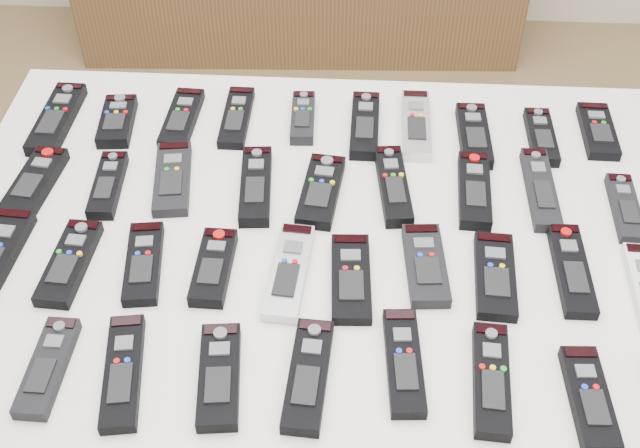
# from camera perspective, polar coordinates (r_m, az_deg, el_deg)

# --- Properties ---
(table) EXTENTS (1.25, 0.88, 0.78)m
(table) POSITION_cam_1_polar(r_m,az_deg,el_deg) (1.36, -0.00, -2.33)
(table) COLOR white
(table) RESTS_ON ground
(remote_0) EXTENTS (0.06, 0.20, 0.02)m
(remote_0) POSITION_cam_1_polar(r_m,az_deg,el_deg) (1.61, -18.21, 7.13)
(remote_0) COLOR black
(remote_0) RESTS_ON table
(remote_1) EXTENTS (0.07, 0.14, 0.02)m
(remote_1) POSITION_cam_1_polar(r_m,az_deg,el_deg) (1.57, -14.23, 7.11)
(remote_1) COLOR black
(remote_1) RESTS_ON table
(remote_2) EXTENTS (0.06, 0.17, 0.02)m
(remote_2) POSITION_cam_1_polar(r_m,az_deg,el_deg) (1.56, -9.81, 7.41)
(remote_2) COLOR black
(remote_2) RESTS_ON table
(remote_3) EXTENTS (0.05, 0.17, 0.02)m
(remote_3) POSITION_cam_1_polar(r_m,az_deg,el_deg) (1.55, -5.95, 7.56)
(remote_3) COLOR black
(remote_3) RESTS_ON table
(remote_4) EXTENTS (0.05, 0.14, 0.02)m
(remote_4) POSITION_cam_1_polar(r_m,az_deg,el_deg) (1.54, -1.23, 7.57)
(remote_4) COLOR black
(remote_4) RESTS_ON table
(remote_5) EXTENTS (0.05, 0.18, 0.02)m
(remote_5) POSITION_cam_1_polar(r_m,az_deg,el_deg) (1.52, 3.20, 7.03)
(remote_5) COLOR black
(remote_5) RESTS_ON table
(remote_6) EXTENTS (0.05, 0.19, 0.02)m
(remote_6) POSITION_cam_1_polar(r_m,az_deg,el_deg) (1.53, 6.84, 6.99)
(remote_6) COLOR #B7B7BC
(remote_6) RESTS_ON table
(remote_7) EXTENTS (0.06, 0.17, 0.02)m
(remote_7) POSITION_cam_1_polar(r_m,az_deg,el_deg) (1.52, 10.89, 6.21)
(remote_7) COLOR black
(remote_7) RESTS_ON table
(remote_8) EXTENTS (0.05, 0.15, 0.02)m
(remote_8) POSITION_cam_1_polar(r_m,az_deg,el_deg) (1.55, 15.46, 6.00)
(remote_8) COLOR black
(remote_8) RESTS_ON table
(remote_9) EXTENTS (0.06, 0.15, 0.02)m
(remote_9) POSITION_cam_1_polar(r_m,az_deg,el_deg) (1.59, 19.15, 6.27)
(remote_9) COLOR black
(remote_9) RESTS_ON table
(remote_10) EXTENTS (0.08, 0.17, 0.02)m
(remote_10) POSITION_cam_1_polar(r_m,az_deg,el_deg) (1.48, -19.62, 2.82)
(remote_10) COLOR black
(remote_10) RESTS_ON table
(remote_11) EXTENTS (0.05, 0.16, 0.02)m
(remote_11) POSITION_cam_1_polar(r_m,az_deg,el_deg) (1.44, -14.85, 2.71)
(remote_11) COLOR black
(remote_11) RESTS_ON table
(remote_12) EXTENTS (0.08, 0.18, 0.02)m
(remote_12) POSITION_cam_1_polar(r_m,az_deg,el_deg) (1.42, -10.44, 3.20)
(remote_12) COLOR black
(remote_12) RESTS_ON table
(remote_13) EXTENTS (0.06, 0.19, 0.02)m
(remote_13) POSITION_cam_1_polar(r_m,az_deg,el_deg) (1.39, -4.59, 2.74)
(remote_13) COLOR black
(remote_13) RESTS_ON table
(remote_14) EXTENTS (0.08, 0.18, 0.02)m
(remote_14) POSITION_cam_1_polar(r_m,az_deg,el_deg) (1.38, 0.06, 2.36)
(remote_14) COLOR black
(remote_14) RESTS_ON table
(remote_15) EXTENTS (0.07, 0.19, 0.02)m
(remote_15) POSITION_cam_1_polar(r_m,az_deg,el_deg) (1.39, 5.23, 2.74)
(remote_15) COLOR black
(remote_15) RESTS_ON table
(remote_16) EXTENTS (0.06, 0.18, 0.02)m
(remote_16) POSITION_cam_1_polar(r_m,az_deg,el_deg) (1.40, 10.92, 2.39)
(remote_16) COLOR black
(remote_16) RESTS_ON table
(remote_17) EXTENTS (0.05, 0.20, 0.02)m
(remote_17) POSITION_cam_1_polar(r_m,az_deg,el_deg) (1.43, 15.40, 2.42)
(remote_17) COLOR black
(remote_17) RESTS_ON table
(remote_18) EXTENTS (0.05, 0.16, 0.02)m
(remote_18) POSITION_cam_1_polar(r_m,az_deg,el_deg) (1.44, 20.88, 1.08)
(remote_18) COLOR black
(remote_18) RESTS_ON table
(remote_20) EXTENTS (0.07, 0.17, 0.02)m
(remote_20) POSITION_cam_1_polar(r_m,az_deg,el_deg) (1.32, -17.40, -2.65)
(remote_20) COLOR black
(remote_20) RESTS_ON table
(remote_21) EXTENTS (0.07, 0.17, 0.02)m
(remote_21) POSITION_cam_1_polar(r_m,az_deg,el_deg) (1.29, -12.43, -2.73)
(remote_21) COLOR black
(remote_21) RESTS_ON table
(remote_22) EXTENTS (0.06, 0.15, 0.02)m
(remote_22) POSITION_cam_1_polar(r_m,az_deg,el_deg) (1.26, -7.58, -3.05)
(remote_22) COLOR black
(remote_22) RESTS_ON table
(remote_23) EXTENTS (0.07, 0.19, 0.02)m
(remote_23) POSITION_cam_1_polar(r_m,az_deg,el_deg) (1.25, -2.22, -3.40)
(remote_23) COLOR #B7B7BC
(remote_23) RESTS_ON table
(remote_24) EXTENTS (0.07, 0.17, 0.02)m
(remote_24) POSITION_cam_1_polar(r_m,az_deg,el_deg) (1.24, 2.21, -3.86)
(remote_24) COLOR black
(remote_24) RESTS_ON table
(remote_25) EXTENTS (0.07, 0.17, 0.02)m
(remote_25) POSITION_cam_1_polar(r_m,az_deg,el_deg) (1.27, 7.52, -2.90)
(remote_25) COLOR black
(remote_25) RESTS_ON table
(remote_26) EXTENTS (0.07, 0.17, 0.02)m
(remote_26) POSITION_cam_1_polar(r_m,az_deg,el_deg) (1.27, 12.34, -3.60)
(remote_26) COLOR black
(remote_26) RESTS_ON table
(remote_27) EXTENTS (0.05, 0.18, 0.02)m
(remote_27) POSITION_cam_1_polar(r_m,az_deg,el_deg) (1.31, 17.46, -3.13)
(remote_27) COLOR black
(remote_27) RESTS_ON table
(remote_30) EXTENTS (0.05, 0.16, 0.02)m
(remote_30) POSITION_cam_1_polar(r_m,az_deg,el_deg) (1.20, -18.80, -9.60)
(remote_30) COLOR black
(remote_30) RESTS_ON table
(remote_31) EXTENTS (0.08, 0.19, 0.02)m
(remote_31) POSITION_cam_1_polar(r_m,az_deg,el_deg) (1.16, -13.83, -10.17)
(remote_31) COLOR black
(remote_31) RESTS_ON table
(remote_32) EXTENTS (0.07, 0.17, 0.02)m
(remote_32) POSITION_cam_1_polar(r_m,az_deg,el_deg) (1.13, -7.17, -10.67)
(remote_32) COLOR black
(remote_32) RESTS_ON table
(remote_33) EXTENTS (0.06, 0.18, 0.02)m
(remote_33) POSITION_cam_1_polar(r_m,az_deg,el_deg) (1.13, -0.84, -10.71)
(remote_33) COLOR black
(remote_33) RESTS_ON table
(remote_34) EXTENTS (0.06, 0.18, 0.02)m
(remote_34) POSITION_cam_1_polar(r_m,az_deg,el_deg) (1.15, 5.98, -9.72)
(remote_34) COLOR black
(remote_34) RESTS_ON table
(remote_35) EXTENTS (0.06, 0.18, 0.02)m
(remote_35) POSITION_cam_1_polar(r_m,az_deg,el_deg) (1.15, 12.08, -10.76)
(remote_35) COLOR black
(remote_35) RESTS_ON table
(remote_36) EXTENTS (0.06, 0.16, 0.02)m
(remote_36) POSITION_cam_1_polar(r_m,az_deg,el_deg) (1.16, 18.60, -11.64)
(remote_36) COLOR black
(remote_36) RESTS_ON table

